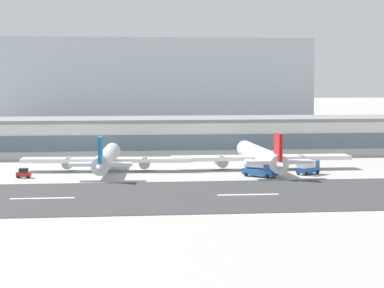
# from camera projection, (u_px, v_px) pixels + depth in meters

# --- Properties ---
(ground_plane) EXTENTS (1400.00, 1400.00, 0.00)m
(ground_plane) POSITION_uv_depth(u_px,v_px,m) (247.00, 196.00, 160.92)
(ground_plane) COLOR #A8A8A3
(runway_strip) EXTENTS (800.00, 43.21, 0.08)m
(runway_strip) POSITION_uv_depth(u_px,v_px,m) (246.00, 195.00, 161.70)
(runway_strip) COLOR #38383A
(runway_strip) RESTS_ON ground_plane
(runway_centreline_dash_3) EXTENTS (12.00, 1.20, 0.01)m
(runway_centreline_dash_3) POSITION_uv_depth(u_px,v_px,m) (42.00, 198.00, 156.93)
(runway_centreline_dash_3) COLOR white
(runway_centreline_dash_3) RESTS_ON runway_strip
(runway_centreline_dash_4) EXTENTS (12.00, 1.20, 0.01)m
(runway_centreline_dash_4) POSITION_uv_depth(u_px,v_px,m) (248.00, 195.00, 161.75)
(runway_centreline_dash_4) COLOR white
(runway_centreline_dash_4) RESTS_ON runway_strip
(terminal_building) EXTENTS (214.61, 26.28, 10.67)m
(terminal_building) POSITION_uv_depth(u_px,v_px,m) (165.00, 136.00, 247.13)
(terminal_building) COLOR silver
(terminal_building) RESTS_ON ground_plane
(distant_hotel_block) EXTENTS (142.01, 35.83, 39.37)m
(distant_hotel_block) POSITION_uv_depth(u_px,v_px,m) (148.00, 83.00, 372.78)
(distant_hotel_block) COLOR #A8B2BC
(distant_hotel_block) RESTS_ON ground_plane
(airliner_blue_tail_gate_0) EXTENTS (41.39, 46.31, 9.68)m
(airliner_blue_tail_gate_0) POSITION_uv_depth(u_px,v_px,m) (106.00, 159.00, 201.12)
(airliner_blue_tail_gate_0) COLOR silver
(airliner_blue_tail_gate_0) RESTS_ON ground_plane
(airliner_red_tail_gate_1) EXTENTS (44.32, 48.48, 10.12)m
(airliner_red_tail_gate_1) POSITION_uv_depth(u_px,v_px,m) (262.00, 157.00, 205.16)
(airliner_red_tail_gate_1) COLOR white
(airliner_red_tail_gate_1) RESTS_ON ground_plane
(service_fuel_truck_0) EXTENTS (7.56, 8.11, 3.95)m
(service_fuel_truck_0) POSITION_uv_depth(u_px,v_px,m) (260.00, 168.00, 190.24)
(service_fuel_truck_0) COLOR #23569E
(service_fuel_truck_0) RESTS_ON ground_plane
(service_box_truck_1) EXTENTS (6.23, 5.53, 3.25)m
(service_box_truck_1) POSITION_uv_depth(u_px,v_px,m) (308.00, 167.00, 195.50)
(service_box_truck_1) COLOR #23569E
(service_box_truck_1) RESTS_ON ground_plane
(service_baggage_tug_2) EXTENTS (3.42, 2.33, 2.20)m
(service_baggage_tug_2) POSITION_uv_depth(u_px,v_px,m) (24.00, 173.00, 188.72)
(service_baggage_tug_2) COLOR #B2231E
(service_baggage_tug_2) RESTS_ON ground_plane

